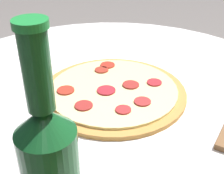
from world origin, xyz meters
TOP-DOWN VIEW (x-y plane):
  - table at (0.00, 0.00)m, footprint 1.01×1.01m
  - pizza at (0.00, 0.01)m, footprint 0.34×0.34m
  - beer_bottle at (0.28, 0.24)m, footprint 0.07×0.07m

SIDE VIEW (x-z plane):
  - table at x=0.00m, z-range 0.20..0.90m
  - pizza at x=0.00m, z-range 0.70..0.72m
  - beer_bottle at x=0.28m, z-range 0.66..0.97m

